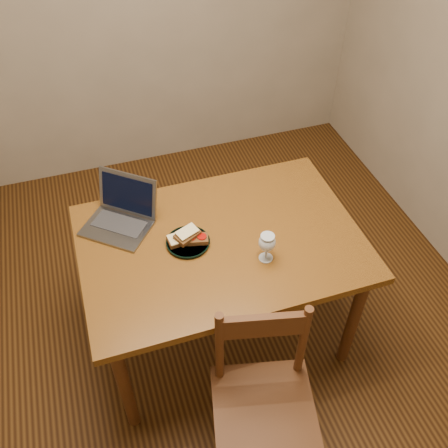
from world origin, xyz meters
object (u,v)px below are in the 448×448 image
object	(u,v)px
milk_glass	(267,247)
plate	(188,242)
chair	(264,396)
table	(221,252)
laptop	(122,212)

from	to	relation	value
milk_glass	plate	bearing A→B (deg)	147.81
chair	plate	size ratio (longest dim) A/B	2.46
chair	milk_glass	size ratio (longest dim) A/B	3.37
table	laptop	size ratio (longest dim) A/B	3.17
plate	milk_glass	xyz separation A→B (m)	(0.31, -0.19, 0.07)
plate	milk_glass	size ratio (longest dim) A/B	1.37
plate	table	bearing A→B (deg)	-8.69
chair	laptop	bearing A→B (deg)	125.13
chair	milk_glass	bearing A→B (deg)	82.33
chair	plate	xyz separation A→B (m)	(-0.12, 0.69, 0.26)
table	milk_glass	world-z (taller)	milk_glass
chair	milk_glass	world-z (taller)	milk_glass
table	milk_glass	size ratio (longest dim) A/B	8.80
table	laptop	bearing A→B (deg)	146.84
table	milk_glass	distance (m)	0.28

